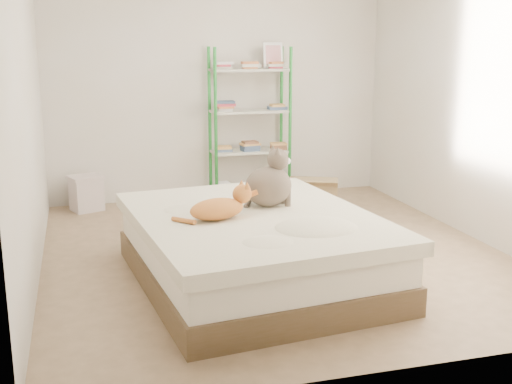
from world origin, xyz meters
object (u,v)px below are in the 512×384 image
object	(u,v)px
bed	(254,248)
grey_cat	(268,178)
shelf_unit	(250,125)
cardboard_box	(313,197)
white_bin	(86,193)
orange_cat	(217,206)

from	to	relation	value
bed	grey_cat	xyz separation A→B (m)	(0.17, 0.20, 0.49)
bed	shelf_unit	bearing A→B (deg)	69.14
cardboard_box	white_bin	size ratio (longest dim) A/B	1.57
grey_cat	white_bin	world-z (taller)	grey_cat
bed	cardboard_box	distance (m)	2.02
shelf_unit	grey_cat	bearing A→B (deg)	-101.67
bed	white_bin	distance (m)	2.73
white_bin	shelf_unit	bearing A→B (deg)	0.98
orange_cat	shelf_unit	distance (m)	2.74
grey_cat	cardboard_box	world-z (taller)	grey_cat
grey_cat	shelf_unit	world-z (taller)	shelf_unit
bed	white_bin	bearing A→B (deg)	108.89
grey_cat	white_bin	xyz separation A→B (m)	(-1.33, 2.27, -0.56)
white_bin	orange_cat	bearing A→B (deg)	-70.96
orange_cat	grey_cat	xyz separation A→B (m)	(0.46, 0.26, 0.13)
shelf_unit	orange_cat	bearing A→B (deg)	-110.06
shelf_unit	white_bin	size ratio (longest dim) A/B	4.26
cardboard_box	grey_cat	bearing A→B (deg)	-99.06
orange_cat	white_bin	world-z (taller)	orange_cat
shelf_unit	bed	bearing A→B (deg)	-104.48
orange_cat	grey_cat	size ratio (longest dim) A/B	1.08
grey_cat	bed	bearing A→B (deg)	134.86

